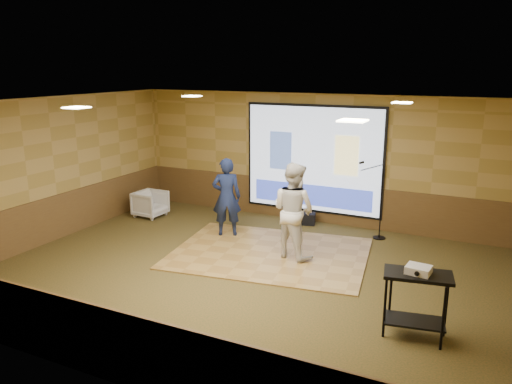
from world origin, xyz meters
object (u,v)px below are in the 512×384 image
at_px(projector, 418,270).
at_px(banquet_chair, 150,204).
at_px(mic_stand, 378,216).
at_px(duffel_bag, 306,219).
at_px(av_table, 417,293).
at_px(player_right, 293,210).
at_px(dance_floor, 270,253).
at_px(projector_screen, 313,160).
at_px(player_left, 227,197).

bearing_deg(projector, banquet_chair, 162.07).
bearing_deg(mic_stand, duffel_bag, -166.93).
xyz_separation_m(av_table, mic_stand, (-1.36, 3.82, -0.15)).
bearing_deg(player_right, banquet_chair, 3.76).
relative_size(av_table, projector, 2.98).
bearing_deg(dance_floor, banquet_chair, 164.45).
relative_size(av_table, mic_stand, 0.56).
bearing_deg(projector, projector_screen, 131.00).
height_order(projector_screen, mic_stand, projector_screen).
bearing_deg(mic_stand, dance_floor, -111.17).
bearing_deg(player_left, projector_screen, -152.39).
height_order(player_left, av_table, player_left).
distance_m(av_table, mic_stand, 4.06).
relative_size(player_right, av_table, 1.98).
distance_m(projector_screen, player_right, 2.45).
bearing_deg(player_left, player_right, 136.00).
bearing_deg(projector_screen, banquet_chair, -160.04).
bearing_deg(banquet_chair, projector, -111.52).
xyz_separation_m(banquet_chair, duffel_bag, (3.66, 1.07, -0.18)).
bearing_deg(player_left, duffel_bag, -156.13).
distance_m(dance_floor, banquet_chair, 3.83).
relative_size(dance_floor, player_right, 2.03).
bearing_deg(av_table, dance_floor, 147.01).
height_order(projector_screen, duffel_bag, projector_screen).
bearing_deg(player_left, mic_stand, 176.79).
bearing_deg(duffel_bag, player_left, -129.69).
bearing_deg(player_right, av_table, 159.60).
bearing_deg(duffel_bag, projector, -53.07).
xyz_separation_m(mic_stand, banquet_chair, (-5.36, -0.82, -0.18)).
relative_size(projector_screen, banquet_chair, 4.75).
xyz_separation_m(dance_floor, projector, (3.04, -1.98, 0.97)).
xyz_separation_m(projector, banquet_chair, (-6.72, 3.00, -0.67)).
bearing_deg(projector, mic_stand, 115.62).
bearing_deg(av_table, projector, -123.07).
bearing_deg(projector, av_table, 63.09).
xyz_separation_m(projector_screen, banquet_chair, (-3.69, -1.34, -1.16)).
bearing_deg(player_right, projector_screen, -61.63).
bearing_deg(player_right, duffel_bag, -59.26).
height_order(player_left, duffel_bag, player_left).
distance_m(projector, duffel_bag, 5.17).
bearing_deg(mic_stand, projector, -49.29).
bearing_deg(projector, dance_floor, 153.09).
relative_size(player_right, projector, 5.89).
height_order(dance_floor, player_right, player_right).
bearing_deg(duffel_bag, banquet_chair, -163.68).
relative_size(player_left, duffel_bag, 3.95).
distance_m(projector_screen, duffel_bag, 1.37).
xyz_separation_m(player_right, banquet_chair, (-4.15, 1.01, -0.63)).
relative_size(projector_screen, player_left, 1.96).
height_order(player_left, banquet_chair, player_left).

